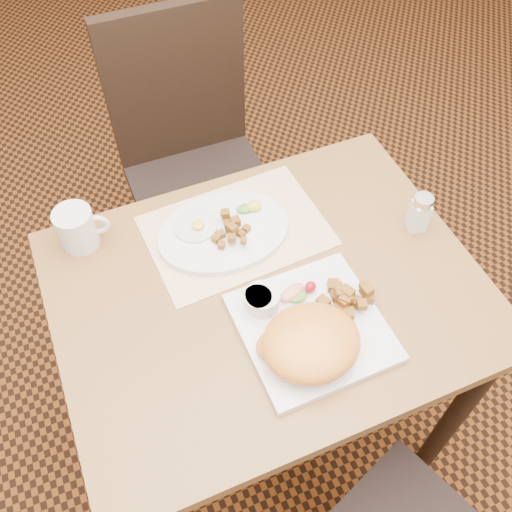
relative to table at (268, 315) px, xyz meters
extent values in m
plane|color=black|center=(0.00, 0.00, -0.64)|extent=(8.00, 8.00, 0.00)
cube|color=brown|center=(0.00, 0.00, 0.09)|extent=(0.90, 0.70, 0.03)
cylinder|color=black|center=(0.40, -0.30, -0.28)|extent=(0.05, 0.05, 0.71)
cylinder|color=black|center=(-0.40, 0.30, -0.28)|extent=(0.05, 0.05, 0.71)
cylinder|color=black|center=(0.40, 0.30, -0.28)|extent=(0.05, 0.05, 0.71)
cylinder|color=black|center=(0.17, -0.36, -0.43)|extent=(0.04, 0.04, 0.42)
cube|color=black|center=(0.04, 0.59, -0.19)|extent=(0.42, 0.42, 0.05)
cylinder|color=black|center=(0.22, 0.77, -0.43)|extent=(0.04, 0.04, 0.42)
cylinder|color=black|center=(0.22, 0.41, -0.43)|extent=(0.04, 0.04, 0.42)
cylinder|color=black|center=(-0.14, 0.77, -0.43)|extent=(0.04, 0.04, 0.42)
cylinder|color=black|center=(-0.14, 0.41, -0.43)|extent=(0.04, 0.04, 0.42)
cube|color=black|center=(0.04, 0.79, 0.08)|extent=(0.42, 0.04, 0.50)
cube|color=white|center=(-0.01, 0.17, 0.11)|extent=(0.41, 0.30, 0.00)
cube|color=silver|center=(0.04, -0.13, 0.12)|extent=(0.28, 0.28, 0.02)
ellipsoid|color=orange|center=(0.01, -0.18, 0.16)|extent=(0.19, 0.17, 0.07)
ellipsoid|color=orange|center=(0.03, -0.20, 0.14)|extent=(0.08, 0.07, 0.03)
ellipsoid|color=orange|center=(-0.05, -0.15, 0.14)|extent=(0.08, 0.07, 0.03)
cylinder|color=silver|center=(-0.03, -0.04, 0.14)|extent=(0.07, 0.07, 0.04)
cylinder|color=beige|center=(-0.04, -0.04, 0.16)|extent=(0.06, 0.06, 0.01)
ellipsoid|color=#387223|center=(0.04, -0.06, 0.13)|extent=(0.04, 0.03, 0.01)
ellipsoid|color=red|center=(0.07, -0.05, 0.14)|extent=(0.03, 0.03, 0.03)
ellipsoid|color=#F28C72|center=(0.03, -0.04, 0.14)|extent=(0.07, 0.05, 0.02)
cylinder|color=white|center=(-0.09, 0.21, 0.13)|extent=(0.10, 0.10, 0.01)
ellipsoid|color=yellow|center=(-0.09, 0.20, 0.14)|extent=(0.03, 0.03, 0.01)
ellipsoid|color=#387223|center=(0.03, 0.21, 0.13)|extent=(0.04, 0.03, 0.01)
ellipsoid|color=yellow|center=(0.05, 0.21, 0.14)|extent=(0.04, 0.04, 0.02)
cube|color=white|center=(0.38, 0.02, 0.15)|extent=(0.04, 0.04, 0.08)
cylinder|color=silver|center=(0.38, 0.02, 0.20)|extent=(0.05, 0.05, 0.02)
cylinder|color=silver|center=(-0.34, 0.28, 0.16)|extent=(0.09, 0.09, 0.10)
torus|color=silver|center=(-0.30, 0.27, 0.16)|extent=(0.06, 0.02, 0.06)
cube|color=#8E5516|center=(0.14, -0.12, 0.13)|extent=(0.03, 0.03, 0.02)
cube|color=#8E5516|center=(0.11, -0.08, 0.13)|extent=(0.02, 0.02, 0.02)
cube|color=#8E5516|center=(0.14, -0.13, 0.15)|extent=(0.02, 0.02, 0.02)
cube|color=#8E5516|center=(0.12, -0.09, 0.15)|extent=(0.03, 0.03, 0.02)
cube|color=#8E5516|center=(0.13, -0.11, 0.15)|extent=(0.02, 0.02, 0.02)
cube|color=#8E5516|center=(0.17, -0.11, 0.15)|extent=(0.02, 0.03, 0.02)
cube|color=#8E5516|center=(0.17, -0.10, 0.15)|extent=(0.02, 0.02, 0.02)
cube|color=#8E5516|center=(0.12, -0.07, 0.14)|extent=(0.03, 0.03, 0.02)
cube|color=#8E5516|center=(0.12, -0.10, 0.15)|extent=(0.03, 0.03, 0.02)
cube|color=#8E5516|center=(0.12, -0.10, 0.13)|extent=(0.03, 0.03, 0.02)
cube|color=#8E5516|center=(0.11, -0.14, 0.14)|extent=(0.03, 0.03, 0.02)
cube|color=#8E5516|center=(0.11, -0.13, 0.13)|extent=(0.02, 0.02, 0.02)
cube|color=#8E5516|center=(0.11, -0.11, 0.15)|extent=(0.03, 0.03, 0.02)
cube|color=#8E5516|center=(0.17, -0.12, 0.14)|extent=(0.03, 0.03, 0.02)
cube|color=#8E5516|center=(0.09, -0.14, 0.15)|extent=(0.03, 0.03, 0.02)
cube|color=#8E5516|center=(0.12, -0.11, 0.15)|extent=(0.03, 0.03, 0.02)
cube|color=#8E5516|center=(0.10, -0.12, 0.14)|extent=(0.03, 0.03, 0.02)
cube|color=#8E5516|center=(0.08, -0.09, 0.14)|extent=(0.03, 0.03, 0.02)
cube|color=#8E5516|center=(0.12, -0.06, 0.14)|extent=(0.03, 0.03, 0.02)
cube|color=#8E5516|center=(0.13, -0.10, 0.16)|extent=(0.03, 0.03, 0.03)
cube|color=#8E5516|center=(-0.02, 0.17, 0.14)|extent=(0.03, 0.03, 0.02)
cube|color=#8E5516|center=(-0.02, 0.15, 0.15)|extent=(0.02, 0.02, 0.02)
cube|color=#8E5516|center=(0.01, 0.15, 0.13)|extent=(0.02, 0.02, 0.01)
cube|color=#8E5516|center=(-0.05, 0.16, 0.14)|extent=(0.02, 0.02, 0.01)
cube|color=#8E5516|center=(-0.02, 0.20, 0.15)|extent=(0.02, 0.02, 0.02)
cube|color=#8E5516|center=(-0.01, 0.11, 0.15)|extent=(0.02, 0.02, 0.01)
cube|color=#8E5516|center=(-0.06, 0.15, 0.14)|extent=(0.02, 0.02, 0.02)
cube|color=#8E5516|center=(-0.02, 0.16, 0.14)|extent=(0.03, 0.03, 0.02)
cube|color=#8E5516|center=(-0.01, 0.17, 0.15)|extent=(0.02, 0.02, 0.02)
cube|color=#8E5516|center=(-0.01, 0.14, 0.14)|extent=(0.02, 0.02, 0.01)
cube|color=#8E5516|center=(-0.02, 0.16, 0.13)|extent=(0.02, 0.02, 0.01)
cube|color=#8E5516|center=(-0.02, 0.17, 0.14)|extent=(0.02, 0.02, 0.02)
cube|color=#8E5516|center=(-0.03, 0.13, 0.15)|extent=(0.02, 0.02, 0.02)
cube|color=#8E5516|center=(-0.02, 0.17, 0.14)|extent=(0.02, 0.02, 0.02)
cube|color=#8E5516|center=(-0.02, 0.20, 0.15)|extent=(0.02, 0.02, 0.02)
cube|color=#8E5516|center=(-0.02, 0.18, 0.14)|extent=(0.02, 0.02, 0.02)
cube|color=#8E5516|center=(-0.02, 0.16, 0.14)|extent=(0.02, 0.02, 0.02)
cube|color=#8E5516|center=(-0.06, 0.13, 0.14)|extent=(0.02, 0.02, 0.02)
camera|label=1|loc=(-0.29, -0.62, 1.12)|focal=40.00mm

